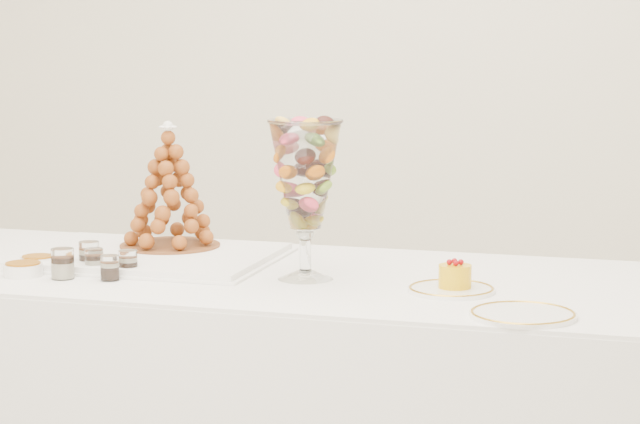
% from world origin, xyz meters
% --- Properties ---
extents(buffet_table, '(2.13, 0.87, 0.81)m').
position_xyz_m(buffet_table, '(-0.04, 0.13, 0.40)').
color(buffet_table, white).
rests_on(buffet_table, ground).
extents(lace_tray, '(0.66, 0.49, 0.02)m').
position_xyz_m(lace_tray, '(-0.37, 0.20, 0.82)').
color(lace_tray, white).
rests_on(lace_tray, buffet_table).
extents(macaron_vase, '(0.18, 0.18, 0.39)m').
position_xyz_m(macaron_vase, '(0.11, 0.07, 1.06)').
color(macaron_vase, white).
rests_on(macaron_vase, buffet_table).
extents(cake_plate, '(0.21, 0.21, 0.01)m').
position_xyz_m(cake_plate, '(0.48, 0.02, 0.81)').
color(cake_plate, white).
rests_on(cake_plate, buffet_table).
extents(spare_plate, '(0.23, 0.23, 0.01)m').
position_xyz_m(spare_plate, '(0.67, -0.19, 0.81)').
color(spare_plate, white).
rests_on(spare_plate, buffet_table).
extents(verrine_a, '(0.07, 0.07, 0.07)m').
position_xyz_m(verrine_a, '(-0.47, 0.05, 0.84)').
color(verrine_a, white).
rests_on(verrine_a, buffet_table).
extents(verrine_b, '(0.06, 0.06, 0.06)m').
position_xyz_m(verrine_b, '(-0.43, -0.00, 0.84)').
color(verrine_b, white).
rests_on(verrine_b, buffet_table).
extents(verrine_c, '(0.06, 0.06, 0.06)m').
position_xyz_m(verrine_c, '(-0.34, -0.01, 0.84)').
color(verrine_c, white).
rests_on(verrine_c, buffet_table).
extents(verrine_d, '(0.07, 0.07, 0.08)m').
position_xyz_m(verrine_d, '(-0.47, -0.10, 0.85)').
color(verrine_d, white).
rests_on(verrine_d, buffet_table).
extents(verrine_e, '(0.06, 0.06, 0.06)m').
position_xyz_m(verrine_e, '(-0.35, -0.08, 0.84)').
color(verrine_e, white).
rests_on(verrine_e, buffet_table).
extents(ramekin_back, '(0.09, 0.09, 0.03)m').
position_xyz_m(ramekin_back, '(-0.60, 0.02, 0.82)').
color(ramekin_back, white).
rests_on(ramekin_back, buffet_table).
extents(ramekin_front, '(0.10, 0.10, 0.03)m').
position_xyz_m(ramekin_front, '(-0.59, -0.09, 0.82)').
color(ramekin_front, white).
rests_on(ramekin_front, buffet_table).
extents(croquembouche, '(0.29, 0.29, 0.34)m').
position_xyz_m(croquembouche, '(-0.35, 0.30, 1.00)').
color(croquembouche, brown).
rests_on(croquembouche, lace_tray).
extents(mousse_cake, '(0.08, 0.08, 0.07)m').
position_xyz_m(mousse_cake, '(0.49, 0.03, 0.85)').
color(mousse_cake, '#ECB10A').
rests_on(mousse_cake, cake_plate).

